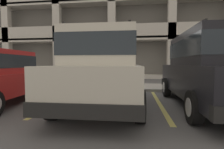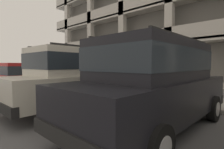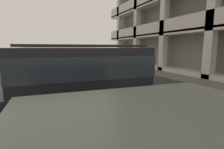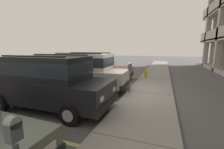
# 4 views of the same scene
# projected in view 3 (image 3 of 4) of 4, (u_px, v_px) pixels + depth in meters

# --- Properties ---
(ground_plane) EXTENTS (80.00, 80.00, 0.10)m
(ground_plane) POSITION_uv_depth(u_px,v_px,m) (117.00, 94.00, 7.67)
(ground_plane) COLOR #565659
(sidewalk) EXTENTS (40.00, 2.20, 0.12)m
(sidewalk) POSITION_uv_depth(u_px,v_px,m) (143.00, 89.00, 8.14)
(sidewalk) COLOR gray
(sidewalk) RESTS_ON ground_plane
(parking_stall_lines) EXTENTS (11.99, 4.80, 0.01)m
(parking_stall_lines) POSITION_uv_depth(u_px,v_px,m) (97.00, 108.00, 5.78)
(parking_stall_lines) COLOR #DBD16B
(parking_stall_lines) RESTS_ON ground_plane
(silver_suv) EXTENTS (2.08, 4.81, 2.03)m
(silver_suv) POSITION_uv_depth(u_px,v_px,m) (64.00, 71.00, 6.72)
(silver_suv) COLOR beige
(silver_suv) RESTS_ON ground_plane
(red_sedan) EXTENTS (2.05, 4.59, 1.54)m
(red_sedan) POSITION_uv_depth(u_px,v_px,m) (51.00, 69.00, 9.49)
(red_sedan) COLOR red
(red_sedan) RESTS_ON ground_plane
(dark_hatchback) EXTENTS (2.04, 4.79, 2.03)m
(dark_hatchback) POSITION_uv_depth(u_px,v_px,m) (83.00, 85.00, 4.14)
(dark_hatchback) COLOR black
(dark_hatchback) RESTS_ON ground_plane
(parking_meter_near) EXTENTS (0.35, 0.12, 1.47)m
(parking_meter_near) POSITION_uv_depth(u_px,v_px,m) (127.00, 66.00, 7.45)
(parking_meter_near) COLOR #595B60
(parking_meter_near) RESTS_ON sidewalk
(fire_hydrant) EXTENTS (0.30, 0.30, 0.70)m
(fire_hydrant) POSITION_uv_depth(u_px,v_px,m) (102.00, 71.00, 11.49)
(fire_hydrant) COLOR gold
(fire_hydrant) RESTS_ON sidewalk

